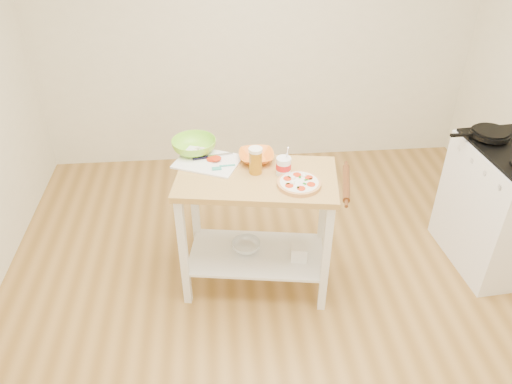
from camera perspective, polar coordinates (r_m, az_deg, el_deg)
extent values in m
cube|color=#A87C3E|center=(3.40, 3.55, -15.32)|extent=(4.00, 4.50, 0.02)
cube|color=#EAE3C5|center=(4.61, 0.05, 18.93)|extent=(4.00, 0.02, 2.70)
cube|color=tan|center=(3.13, 0.05, 1.53)|extent=(1.08, 0.70, 0.04)
cube|color=white|center=(3.51, 0.05, -7.13)|extent=(0.99, 0.62, 0.02)
cube|color=white|center=(3.28, -8.28, -7.00)|extent=(0.06, 0.06, 0.86)
cube|color=white|center=(3.63, -6.94, -2.23)|extent=(0.06, 0.06, 0.86)
cube|color=white|center=(3.23, 7.97, -7.72)|extent=(0.06, 0.06, 0.86)
cube|color=white|center=(3.58, 7.62, -2.81)|extent=(0.06, 0.06, 0.86)
cube|color=white|center=(4.02, 26.76, -1.63)|extent=(0.72, 0.82, 0.92)
cylinder|color=black|center=(3.81, 25.22, 6.06)|extent=(0.26, 0.26, 0.03)
cube|color=black|center=(3.71, 22.49, 6.04)|extent=(0.16, 0.03, 0.02)
cylinder|color=#E4A761|center=(3.04, 4.94, 0.88)|extent=(0.27, 0.27, 0.02)
cylinder|color=#E4A761|center=(3.03, 4.95, 1.07)|extent=(0.27, 0.27, 0.01)
cylinder|color=white|center=(3.03, 4.95, 1.09)|extent=(0.24, 0.24, 0.01)
cylinder|color=red|center=(3.07, 6.05, 1.65)|extent=(0.05, 0.05, 0.01)
cylinder|color=red|center=(3.09, 4.73, 1.97)|extent=(0.05, 0.05, 0.01)
cylinder|color=red|center=(3.05, 3.61, 1.53)|extent=(0.05, 0.05, 0.01)
cylinder|color=red|center=(2.99, 3.82, 0.74)|extent=(0.05, 0.05, 0.01)
cylinder|color=red|center=(2.96, 5.19, 0.40)|extent=(0.05, 0.05, 0.01)
cylinder|color=red|center=(3.01, 6.31, 0.86)|extent=(0.05, 0.05, 0.01)
sphere|color=white|center=(3.08, 5.52, 1.82)|extent=(0.03, 0.03, 0.03)
sphere|color=white|center=(3.06, 4.28, 1.58)|extent=(0.03, 0.03, 0.03)
sphere|color=white|center=(3.01, 4.18, 1.00)|extent=(0.03, 0.03, 0.03)
plane|color=#0D5B0D|center=(3.04, 5.74, 1.41)|extent=(0.03, 0.03, 0.00)
plane|color=#0D5B0D|center=(3.07, 5.04, 1.73)|extent=(0.03, 0.03, 0.00)
plane|color=#0D5B0D|center=(3.06, 3.81, 1.74)|extent=(0.03, 0.03, 0.00)
plane|color=#0D5B0D|center=(3.00, 3.67, 0.98)|extent=(0.03, 0.03, 0.00)
plane|color=#0D5B0D|center=(2.97, 4.82, 0.54)|extent=(0.03, 0.03, 0.00)
plane|color=#0D5B0D|center=(3.01, 5.58, 0.98)|extent=(0.03, 0.03, 0.00)
plane|color=#0D5B0D|center=(3.05, 6.24, 1.51)|extent=(0.03, 0.03, 0.00)
cube|color=white|center=(3.27, -5.52, 3.49)|extent=(0.49, 0.44, 0.01)
cube|color=#F4EACC|center=(3.36, -6.94, 4.66)|extent=(0.03, 0.03, 0.02)
cube|color=#F4EACC|center=(3.35, -6.39, 4.57)|extent=(0.03, 0.03, 0.02)
cube|color=#F4EACC|center=(3.34, -5.85, 4.48)|extent=(0.03, 0.03, 0.02)
cube|color=#F4EACC|center=(3.39, -6.69, 4.94)|extent=(0.03, 0.03, 0.02)
cube|color=#F4EACC|center=(3.38, -6.15, 4.85)|extent=(0.03, 0.03, 0.02)
cube|color=#F4EACC|center=(3.37, -5.61, 4.76)|extent=(0.03, 0.03, 0.02)
cylinder|color=red|center=(3.28, -5.07, 3.75)|extent=(0.07, 0.07, 0.01)
cylinder|color=red|center=(3.27, -4.83, 3.80)|extent=(0.07, 0.07, 0.01)
cylinder|color=red|center=(3.26, -4.59, 3.85)|extent=(0.07, 0.07, 0.01)
cube|color=teal|center=(3.18, -4.50, 2.68)|extent=(0.06, 0.04, 0.01)
cylinder|color=teal|center=(3.20, -3.30, 3.05)|extent=(0.10, 0.02, 0.01)
cube|color=silver|center=(3.32, -4.19, 4.23)|extent=(0.18, 0.05, 0.00)
cube|color=black|center=(3.29, -6.37, 3.89)|extent=(0.10, 0.04, 0.01)
imported|color=orange|center=(3.27, 0.04, 4.06)|extent=(0.23, 0.23, 0.06)
imported|color=#88D932|center=(3.38, -7.09, 5.24)|extent=(0.36, 0.36, 0.09)
cylinder|color=#A96E10|center=(3.12, -0.06, 3.44)|extent=(0.08, 0.08, 0.15)
cylinder|color=white|center=(3.07, -0.06, 4.83)|extent=(0.09, 0.09, 0.02)
cylinder|color=white|center=(3.12, 3.17, 2.99)|extent=(0.09, 0.09, 0.11)
cylinder|color=red|center=(3.12, 3.17, 2.99)|extent=(0.10, 0.10, 0.04)
cylinder|color=silver|center=(3.08, 3.59, 4.41)|extent=(0.01, 0.06, 0.12)
cylinder|color=#592F14|center=(3.06, 10.27, 0.97)|extent=(0.13, 0.37, 0.04)
imported|color=silver|center=(3.52, -1.14, -6.19)|extent=(0.21, 0.21, 0.06)
cube|color=white|center=(3.44, 4.95, -6.88)|extent=(0.12, 0.12, 0.11)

